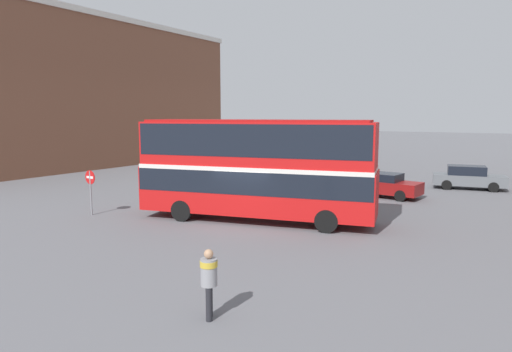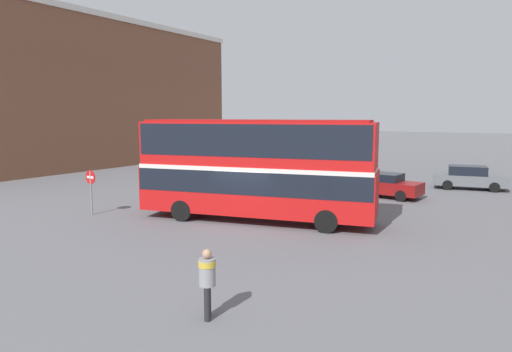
{
  "view_description": "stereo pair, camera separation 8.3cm",
  "coord_description": "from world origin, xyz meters",
  "px_view_note": "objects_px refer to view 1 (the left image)",
  "views": [
    {
      "loc": [
        11.09,
        -17.03,
        4.97
      ],
      "look_at": [
        -0.06,
        0.8,
        2.13
      ],
      "focal_mm": 32.0,
      "sensor_mm": 36.0,
      "label": 1
    },
    {
      "loc": [
        11.16,
        -16.99,
        4.97
      ],
      "look_at": [
        -0.06,
        0.8,
        2.13
      ],
      "focal_mm": 32.0,
      "sensor_mm": 36.0,
      "label": 2
    }
  ],
  "objects_px": {
    "parked_car_side_street": "(468,177)",
    "no_entry_sign": "(90,184)",
    "double_decker_bus": "(256,164)",
    "parked_car_kerb_far": "(346,168)",
    "pedestrian_foreground": "(209,276)",
    "parked_car_kerb_near": "(384,185)"
  },
  "relations": [
    {
      "from": "double_decker_bus",
      "to": "parked_car_side_street",
      "type": "bearing_deg",
      "value": 51.14
    },
    {
      "from": "parked_car_kerb_near",
      "to": "double_decker_bus",
      "type": "bearing_deg",
      "value": -102.73
    },
    {
      "from": "pedestrian_foreground",
      "to": "parked_car_side_street",
      "type": "xyz_separation_m",
      "value": [
        2.64,
        24.82,
        -0.29
      ]
    },
    {
      "from": "pedestrian_foreground",
      "to": "no_entry_sign",
      "type": "height_order",
      "value": "no_entry_sign"
    },
    {
      "from": "pedestrian_foreground",
      "to": "parked_car_kerb_far",
      "type": "bearing_deg",
      "value": -111.35
    },
    {
      "from": "parked_car_kerb_near",
      "to": "no_entry_sign",
      "type": "distance_m",
      "value": 16.75
    },
    {
      "from": "double_decker_bus",
      "to": "parked_car_kerb_near",
      "type": "bearing_deg",
      "value": 57.33
    },
    {
      "from": "parked_car_side_street",
      "to": "no_entry_sign",
      "type": "height_order",
      "value": "no_entry_sign"
    },
    {
      "from": "parked_car_kerb_near",
      "to": "parked_car_side_street",
      "type": "bearing_deg",
      "value": 62.38
    },
    {
      "from": "double_decker_bus",
      "to": "parked_car_kerb_far",
      "type": "distance_m",
      "value": 16.84
    },
    {
      "from": "parked_car_kerb_far",
      "to": "parked_car_side_street",
      "type": "bearing_deg",
      "value": -9.74
    },
    {
      "from": "double_decker_bus",
      "to": "parked_car_side_street",
      "type": "relative_size",
      "value": 2.37
    },
    {
      "from": "no_entry_sign",
      "to": "parked_car_kerb_far",
      "type": "bearing_deg",
      "value": 73.87
    },
    {
      "from": "pedestrian_foreground",
      "to": "no_entry_sign",
      "type": "relative_size",
      "value": 0.78
    },
    {
      "from": "pedestrian_foreground",
      "to": "parked_car_side_street",
      "type": "height_order",
      "value": "pedestrian_foreground"
    },
    {
      "from": "parked_car_side_street",
      "to": "no_entry_sign",
      "type": "xyz_separation_m",
      "value": [
        -14.82,
        -18.67,
        0.75
      ]
    },
    {
      "from": "parked_car_kerb_near",
      "to": "no_entry_sign",
      "type": "bearing_deg",
      "value": -124.36
    },
    {
      "from": "parked_car_kerb_near",
      "to": "no_entry_sign",
      "type": "height_order",
      "value": "no_entry_sign"
    },
    {
      "from": "double_decker_bus",
      "to": "pedestrian_foreground",
      "type": "distance_m",
      "value": 10.59
    },
    {
      "from": "double_decker_bus",
      "to": "pedestrian_foreground",
      "type": "xyz_separation_m",
      "value": [
        4.55,
        -9.43,
        -1.63
      ]
    },
    {
      "from": "parked_car_kerb_near",
      "to": "pedestrian_foreground",
      "type": "bearing_deg",
      "value": -79.9
    },
    {
      "from": "parked_car_side_street",
      "to": "no_entry_sign",
      "type": "relative_size",
      "value": 2.12
    }
  ]
}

